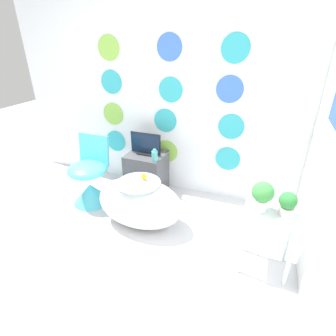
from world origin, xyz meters
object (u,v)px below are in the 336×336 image
bathtub (140,203)px  vase (155,156)px  potted_plant_right (288,203)px  chair (90,181)px  tv (146,145)px  potted_plant_left (262,194)px

bathtub → vase: vase is taller
potted_plant_right → bathtub: bearing=173.8°
bathtub → chair: chair is taller
chair → potted_plant_right: chair is taller
tv → potted_plant_right: bearing=-26.6°
bathtub → tv: (-0.22, 0.65, 0.39)m
bathtub → tv: tv is taller
chair → potted_plant_right: size_ratio=4.14×
tv → vase: tv is taller
bathtub → potted_plant_left: 1.29m
bathtub → vase: (-0.04, 0.51, 0.33)m
vase → potted_plant_right: potted_plant_right is taller
potted_plant_left → bathtub: bearing=172.2°
vase → potted_plant_left: 1.40m
bathtub → tv: 0.79m
bathtub → potted_plant_left: (1.19, -0.16, 0.47)m
chair → bathtub: bearing=-12.9°
tv → potted_plant_left: (1.41, -0.81, 0.08)m
vase → potted_plant_left: (1.23, -0.67, 0.14)m
bathtub → chair: 0.78m
chair → tv: bearing=41.4°
chair → potted_plant_right: bearing=-8.6°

